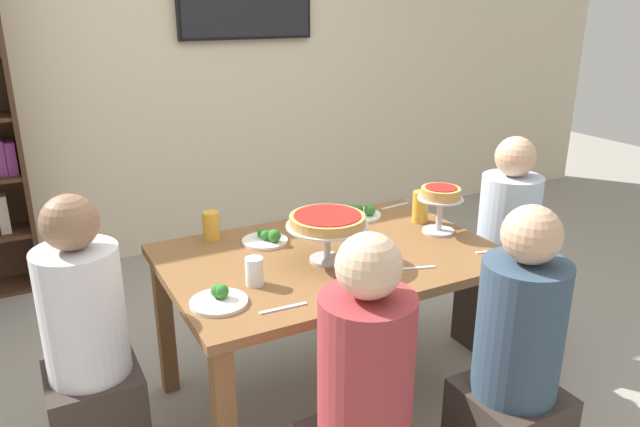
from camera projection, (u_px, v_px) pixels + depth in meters
ground_plane at (330, 397)px, 2.86m from camera, size 12.00×12.00×0.00m
rear_partition at (181, 57)px, 4.23m from camera, size 8.00×0.12×2.80m
dining_table at (331, 273)px, 2.65m from camera, size 1.41×0.96×0.74m
diner_head_east at (504, 261)px, 3.14m from camera, size 0.34×0.34×1.15m
diner_near_right at (513, 380)px, 2.16m from camera, size 0.34×0.34×1.15m
diner_head_west at (90, 362)px, 2.27m from camera, size 0.34×0.34×1.15m
diner_near_left at (364, 426)px, 1.93m from camera, size 0.34×0.34×1.15m
deep_dish_pizza_stand at (327, 223)px, 2.48m from camera, size 0.34×0.34×0.20m
personal_pizza_stand at (440, 199)px, 2.79m from camera, size 0.21×0.21×0.22m
salad_plate_near_diner at (360, 213)px, 3.05m from camera, size 0.22×0.22×0.07m
salad_plate_far_diner at (267, 239)px, 2.72m from camera, size 0.21×0.21×0.07m
salad_plate_spare at (219, 299)px, 2.18m from camera, size 0.21×0.21×0.07m
beer_glass_amber_tall at (420, 207)px, 2.96m from camera, size 0.08×0.08×0.15m
beer_glass_amber_short at (211, 226)px, 2.74m from camera, size 0.08×0.08×0.13m
water_glass_clear_near at (254, 271)px, 2.31m from camera, size 0.07×0.07×0.11m
cutlery_fork_near at (395, 206)px, 3.20m from camera, size 0.18×0.04×0.00m
cutlery_knife_near at (283, 308)px, 2.14m from camera, size 0.18×0.02×0.00m
cutlery_fork_far at (414, 268)px, 2.46m from camera, size 0.18×0.07×0.00m
cutlery_knife_far at (495, 251)px, 2.63m from camera, size 0.18×0.06×0.00m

